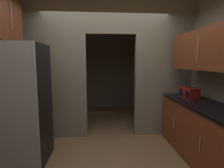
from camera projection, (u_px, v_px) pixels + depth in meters
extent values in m
plane|color=#93704C|center=(111.00, 167.00, 2.67)|extent=(20.00, 20.00, 0.00)
cube|color=gray|center=(51.00, 70.00, 3.60)|extent=(1.39, 0.12, 2.78)
cube|color=gray|center=(163.00, 69.00, 3.79)|extent=(1.19, 0.12, 2.78)
cube|color=gray|center=(111.00, 16.00, 3.57)|extent=(1.00, 0.12, 0.69)
cube|color=gray|center=(102.00, 66.00, 6.08)|extent=(3.59, 0.10, 2.78)
cube|color=gray|center=(37.00, 68.00, 4.74)|extent=(0.10, 2.42, 2.78)
cube|color=gray|center=(166.00, 67.00, 5.03)|extent=(0.10, 2.42, 2.78)
cube|color=black|center=(20.00, 104.00, 2.74)|extent=(0.77, 0.75, 1.82)
cube|color=#B7BABC|center=(7.00, 112.00, 2.36)|extent=(0.77, 0.03, 1.82)
cube|color=brown|center=(204.00, 134.00, 2.83)|extent=(0.60, 1.91, 0.87)
cube|color=black|center=(206.00, 106.00, 2.78)|extent=(0.64, 1.91, 0.04)
cylinder|color=#B7BABC|center=(200.00, 144.00, 2.39)|extent=(0.01, 0.01, 0.22)
cylinder|color=#B7BABC|center=(173.00, 123.00, 3.22)|extent=(0.01, 0.01, 0.22)
cube|color=brown|center=(209.00, 50.00, 2.67)|extent=(0.34, 1.72, 0.61)
cylinder|color=#B7BABC|center=(198.00, 50.00, 2.65)|extent=(0.01, 0.01, 0.36)
cylinder|color=#B7BABC|center=(11.00, 10.00, 2.64)|extent=(0.01, 0.01, 0.55)
cube|color=maroon|center=(189.00, 93.00, 3.21)|extent=(0.19, 0.39, 0.19)
cylinder|color=#262626|center=(190.00, 87.00, 3.19)|extent=(0.02, 0.27, 0.02)
cylinder|color=black|center=(187.00, 94.00, 3.08)|extent=(0.01, 0.13, 0.13)
cylinder|color=black|center=(181.00, 92.00, 3.31)|extent=(0.01, 0.13, 0.13)
cube|color=#2D609E|center=(179.00, 94.00, 3.62)|extent=(0.10, 0.12, 0.02)
cube|color=#388C47|center=(178.00, 92.00, 3.62)|extent=(0.11, 0.13, 0.03)
cube|color=#8C3893|center=(178.00, 91.00, 3.62)|extent=(0.14, 0.14, 0.03)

